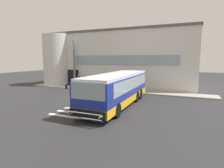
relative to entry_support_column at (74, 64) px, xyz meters
name	(u,v)px	position (x,y,z in m)	size (l,w,h in m)	color
ground_plane	(92,98)	(5.83, -5.40, -3.31)	(80.00, 90.00, 0.02)	#2B2B2D
bay_paint_stripes	(88,111)	(7.83, -9.60, -3.30)	(4.40, 3.96, 0.01)	silver
terminal_building	(124,59)	(5.14, 6.20, 0.60)	(21.75, 13.80, 7.83)	silver
boarding_curb	(111,90)	(5.83, -0.60, -3.23)	(23.95, 2.00, 0.15)	#9E9B93
entry_support_column	(74,64)	(0.00, 0.00, 0.00)	(0.28, 0.28, 6.31)	slate
bus_main_foreground	(117,90)	(9.26, -7.11, -1.97)	(3.03, 10.62, 2.70)	navy
passenger_near_column	(79,80)	(0.80, -0.20, -2.23)	(0.40, 0.50, 1.68)	#2D2D33
passenger_by_doorway	(86,80)	(2.08, -0.39, -2.19)	(0.56, 0.46, 1.68)	#2D2D33
safety_bollard_yellow	(139,91)	(9.81, -1.80, -2.85)	(0.18, 0.18, 0.90)	yellow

